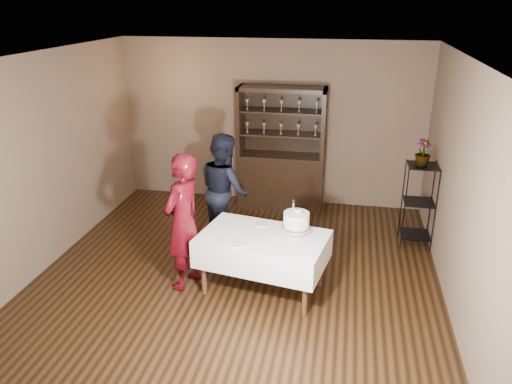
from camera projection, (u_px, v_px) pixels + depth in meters
floor at (240, 271)px, 6.45m from camera, size 5.00×5.00×0.00m
ceiling at (237, 56)px, 5.46m from camera, size 5.00×5.00×0.00m
back_wall at (272, 123)px, 8.24m from camera, size 5.00×0.02×2.70m
wall_left at (49, 160)px, 6.39m from camera, size 0.02×5.00×2.70m
wall_right at (459, 186)px, 5.52m from camera, size 0.02×5.00×2.70m
china_hutch at (281, 168)px, 8.23m from camera, size 1.40×0.48×2.00m
plant_etagere at (419, 202)px, 6.91m from camera, size 0.42×0.42×1.20m
cake_table at (263, 249)px, 5.84m from camera, size 1.59×1.14×0.72m
woman at (183, 222)px, 5.85m from camera, size 0.57×0.70×1.68m
man at (224, 190)px, 6.91m from camera, size 0.96×0.99×1.61m
cake at (296, 221)px, 5.71m from camera, size 0.33×0.33×0.46m
plate_near at (238, 244)px, 5.57m from camera, size 0.25×0.25×0.01m
plate_far at (262, 224)px, 6.05m from camera, size 0.19×0.19×0.01m
potted_plant at (423, 152)px, 6.65m from camera, size 0.28×0.28×0.36m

